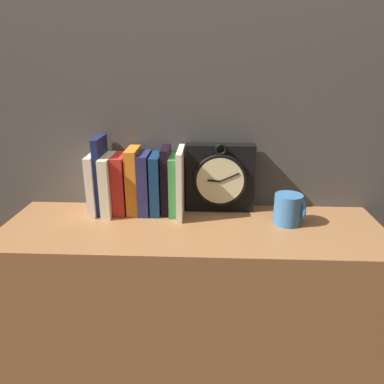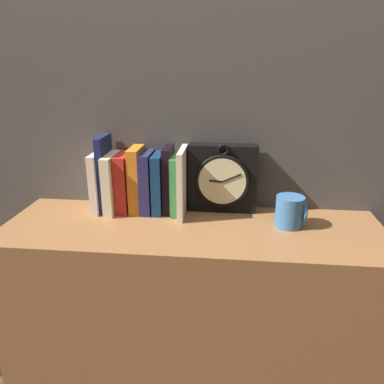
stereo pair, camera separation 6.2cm
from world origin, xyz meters
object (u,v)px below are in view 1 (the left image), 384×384
at_px(book_slot2_cream, 109,185).
at_px(book_slot3_red, 121,184).
at_px(book_slot9_cream, 181,183).
at_px(book_slot8_green, 174,185).
at_px(clock, 220,178).
at_px(book_slot0_cream, 95,183).
at_px(book_slot7_black, 166,180).
at_px(book_slot1_navy, 102,175).
at_px(book_slot5_navy, 145,183).
at_px(mug, 289,209).
at_px(book_slot6_navy, 156,184).
at_px(book_slot4_orange, 134,181).

bearing_deg(book_slot2_cream, book_slot3_red, 17.31).
bearing_deg(book_slot9_cream, book_slot8_green, 144.16).
bearing_deg(clock, book_slot0_cream, -175.29).
bearing_deg(book_slot7_black, book_slot1_navy, -178.55).
height_order(book_slot0_cream, book_slot5_navy, book_slot5_navy).
bearing_deg(mug, book_slot2_cream, 173.41).
bearing_deg(book_slot5_navy, book_slot2_cream, -174.40).
relative_size(clock, book_slot6_navy, 1.20).
distance_m(book_slot6_navy, book_slot8_green, 0.06).
bearing_deg(book_slot4_orange, book_slot2_cream, -170.67).
bearing_deg(book_slot7_black, book_slot8_green, -15.35).
bearing_deg(book_slot6_navy, book_slot4_orange, 179.03).
bearing_deg(book_slot1_navy, book_slot5_navy, -0.13).
height_order(book_slot5_navy, book_slot6_navy, book_slot5_navy).
relative_size(book_slot0_cream, book_slot5_navy, 0.99).
height_order(book_slot2_cream, book_slot4_orange, book_slot4_orange).
distance_m(book_slot3_red, book_slot9_cream, 0.20).
distance_m(book_slot5_navy, book_slot9_cream, 0.12).
distance_m(book_slot1_navy, book_slot9_cream, 0.27).
relative_size(book_slot7_black, book_slot8_green, 1.13).
bearing_deg(book_slot7_black, book_slot4_orange, -177.88).
height_order(book_slot0_cream, book_slot4_orange, book_slot4_orange).
relative_size(book_slot0_cream, book_slot6_navy, 1.01).
distance_m(book_slot5_navy, book_slot6_navy, 0.04).
distance_m(clock, book_slot3_red, 0.33).
distance_m(book_slot7_black, book_slot8_green, 0.03).
height_order(clock, book_slot0_cream, clock).
xyz_separation_m(book_slot1_navy, book_slot3_red, (0.06, -0.00, -0.03)).
distance_m(book_slot7_black, book_slot9_cream, 0.06).
bearing_deg(book_slot8_green, book_slot6_navy, 177.78).
distance_m(book_slot4_orange, mug, 0.51).
relative_size(book_slot3_red, mug, 2.03).
relative_size(book_slot0_cream, book_slot3_red, 1.02).
distance_m(book_slot9_cream, mug, 0.35).
bearing_deg(mug, clock, 153.66).
bearing_deg(book_slot1_navy, book_slot3_red, -0.15).
bearing_deg(clock, book_slot6_navy, -172.77).
relative_size(book_slot9_cream, mug, 2.30).
xyz_separation_m(book_slot5_navy, mug, (0.47, -0.08, -0.05)).
relative_size(book_slot2_cream, book_slot3_red, 1.00).
bearing_deg(clock, book_slot5_navy, -173.76).
xyz_separation_m(book_slot5_navy, book_slot8_green, (0.10, -0.00, -0.00)).
xyz_separation_m(book_slot3_red, book_slot4_orange, (0.04, 0.00, 0.01)).
bearing_deg(book_slot4_orange, book_slot0_cream, -176.17).
distance_m(book_slot5_navy, book_slot8_green, 0.10).
xyz_separation_m(clock, book_slot5_navy, (-0.25, -0.03, -0.01)).
xyz_separation_m(book_slot5_navy, book_slot6_navy, (0.04, 0.00, -0.00)).
xyz_separation_m(book_slot3_red, book_slot8_green, (0.18, -0.00, -0.00)).
distance_m(book_slot2_cream, mug, 0.59).
xyz_separation_m(book_slot5_navy, book_slot9_cream, (0.12, -0.02, 0.01)).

